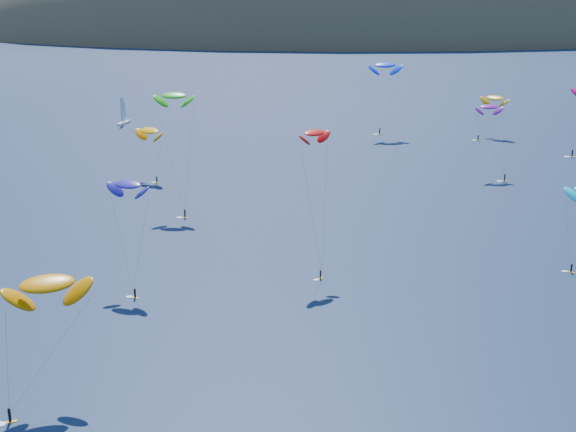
% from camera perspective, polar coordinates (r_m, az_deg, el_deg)
% --- Properties ---
extents(island, '(730.00, 300.00, 210.00)m').
position_cam_1_polar(island, '(628.23, 4.98, 12.17)').
color(island, '#3D3526').
rests_on(island, ground).
extents(sailboat, '(8.48, 7.30, 10.24)m').
position_cam_1_polar(sailboat, '(279.12, -11.61, 6.61)').
color(sailboat, white).
rests_on(sailboat, ground).
extents(kitesurfer_1, '(9.67, 10.58, 14.74)m').
position_cam_1_polar(kitesurfer_1, '(208.50, -9.84, 6.00)').
color(kitesurfer_1, '#F3A61B').
rests_on(kitesurfer_1, ground).
extents(kitesurfer_2, '(11.92, 13.61, 18.06)m').
position_cam_1_polar(kitesurfer_2, '(108.10, -16.76, -4.64)').
color(kitesurfer_2, '#F3A61B').
rests_on(kitesurfer_2, ground).
extents(kitesurfer_3, '(8.94, 13.11, 27.66)m').
position_cam_1_polar(kitesurfer_3, '(182.13, -8.12, 8.47)').
color(kitesurfer_3, '#F3A61B').
rests_on(kitesurfer_3, ground).
extents(kitesurfer_4, '(11.05, 6.38, 24.67)m').
position_cam_1_polar(kitesurfer_4, '(258.01, 6.93, 10.61)').
color(kitesurfer_4, '#F3A61B').
rests_on(kitesurfer_4, ground).
extents(kitesurfer_6, '(7.83, 11.08, 19.47)m').
position_cam_1_polar(kitesurfer_6, '(215.55, 14.11, 7.52)').
color(kitesurfer_6, '#F3A61B').
rests_on(kitesurfer_6, ground).
extents(kitesurfer_9, '(7.03, 11.83, 26.76)m').
position_cam_1_polar(kitesurfer_9, '(144.04, 1.87, 5.91)').
color(kitesurfer_9, '#F3A61B').
rests_on(kitesurfer_9, ground).
extents(kitesurfer_10, '(8.64, 11.20, 20.02)m').
position_cam_1_polar(kitesurfer_10, '(139.89, -11.31, 2.21)').
color(kitesurfer_10, '#F3A61B').
rests_on(kitesurfer_10, ground).
extents(kitesurfer_11, '(11.68, 13.27, 14.42)m').
position_cam_1_polar(kitesurfer_11, '(262.80, 14.49, 8.13)').
color(kitesurfer_11, '#F3A61B').
rests_on(kitesurfer_11, ground).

